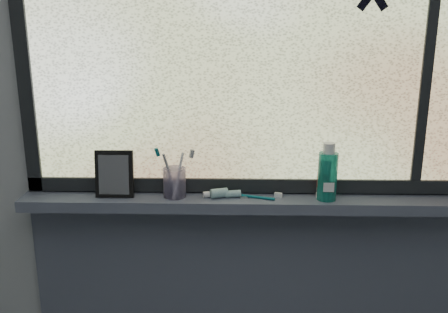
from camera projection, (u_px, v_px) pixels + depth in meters
wall_back at (248, 129)px, 1.78m from camera, size 3.00×0.01×2.50m
windowsill at (248, 202)px, 1.78m from camera, size 1.62×0.14×0.04m
window_pane at (249, 50)px, 1.69m from camera, size 1.50×0.01×1.00m
frame_bottom at (247, 185)px, 1.81m from camera, size 1.60×0.03×0.05m
frame_left at (22, 50)px, 1.70m from camera, size 0.05×0.03×1.10m
frame_mullion at (428, 51)px, 1.67m from camera, size 0.03×0.03×1.00m
vanity_mirror at (114, 174)px, 1.76m from camera, size 0.14×0.07×0.17m
toothpaste_tube at (225, 193)px, 1.76m from camera, size 0.19×0.09×0.03m
toothbrush_cup at (175, 182)px, 1.77m from camera, size 0.10×0.10×0.11m
toothbrush_lying at (250, 196)px, 1.77m from camera, size 0.22×0.09×0.01m
mouthwash_bottle at (328, 172)px, 1.73m from camera, size 0.08×0.08×0.17m
cream_tube at (323, 178)px, 1.75m from camera, size 0.05×0.05×0.10m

